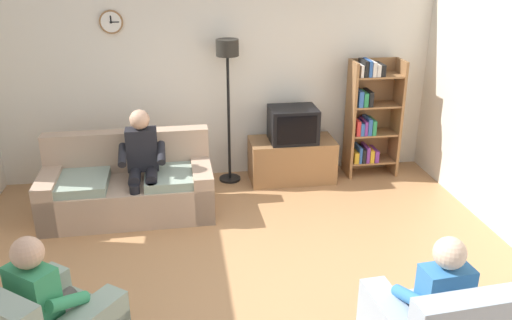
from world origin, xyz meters
TOP-DOWN VIEW (x-y plane):
  - ground_plane at (0.00, 0.00)m, footprint 12.00×12.00m
  - back_wall_assembly at (-0.00, 2.66)m, footprint 6.20×0.17m
  - couch at (-1.15, 1.58)m, footprint 1.91×0.91m
  - tv_stand at (0.91, 2.25)m, footprint 1.10×0.56m
  - tv at (0.91, 2.23)m, footprint 0.60×0.49m
  - bookshelf at (1.96, 2.32)m, footprint 0.68×0.36m
  - floor_lamp at (0.10, 2.35)m, footprint 0.28×0.28m
  - person_on_couch at (-0.95, 1.47)m, footprint 0.52×0.54m
  - person_in_left_armchair at (-1.50, -0.82)m, footprint 0.62×0.64m
  - person_in_right_armchair at (1.19, -1.22)m, footprint 0.53×0.56m

SIDE VIEW (x-z plane):
  - ground_plane at x=0.00m, z-range 0.00..0.00m
  - tv_stand at x=0.91m, z-range 0.00..0.55m
  - couch at x=-1.15m, z-range -0.14..0.76m
  - person_in_left_armchair at x=-1.50m, z-range 0.04..1.16m
  - person_in_right_armchair at x=1.19m, z-range 0.04..1.16m
  - person_on_couch at x=-0.95m, z-range 0.08..1.32m
  - tv at x=0.91m, z-range 0.55..0.99m
  - bookshelf at x=1.96m, z-range 0.02..1.59m
  - back_wall_assembly at x=0.00m, z-range 0.00..2.70m
  - floor_lamp at x=0.10m, z-range 0.53..2.38m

